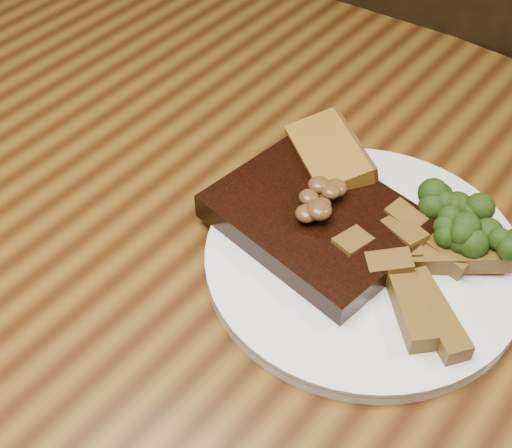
% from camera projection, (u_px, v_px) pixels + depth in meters
% --- Properties ---
extents(dining_table, '(1.60, 0.90, 0.75)m').
position_uv_depth(dining_table, '(262.00, 301.00, 0.76)').
color(dining_table, '#533510').
rests_on(dining_table, ground).
extents(chair_far, '(0.50, 0.50, 0.96)m').
position_uv_depth(chair_far, '(473.00, 119.00, 1.18)').
color(chair_far, black).
rests_on(chair_far, ground).
extents(plate, '(0.32, 0.32, 0.01)m').
position_uv_depth(plate, '(363.00, 260.00, 0.67)').
color(plate, silver).
rests_on(plate, dining_table).
extents(steak, '(0.21, 0.17, 0.03)m').
position_uv_depth(steak, '(316.00, 219.00, 0.68)').
color(steak, black).
rests_on(steak, plate).
extents(steak_bone, '(0.16, 0.03, 0.02)m').
position_uv_depth(steak_bone, '(275.00, 262.00, 0.65)').
color(steak_bone, beige).
rests_on(steak_bone, plate).
extents(mushroom_pile, '(0.06, 0.06, 0.03)m').
position_uv_depth(mushroom_pile, '(327.00, 203.00, 0.66)').
color(mushroom_pile, '#522F19').
rests_on(mushroom_pile, steak).
extents(garlic_bread, '(0.12, 0.10, 0.02)m').
position_uv_depth(garlic_bread, '(327.00, 169.00, 0.74)').
color(garlic_bread, '#93641A').
rests_on(garlic_bread, plate).
extents(potato_wedges, '(0.12, 0.12, 0.02)m').
position_uv_depth(potato_wedges, '(423.00, 267.00, 0.65)').
color(potato_wedges, brown).
rests_on(potato_wedges, plate).
extents(broccoli_cluster, '(0.08, 0.08, 0.04)m').
position_uv_depth(broccoli_cluster, '(467.00, 231.00, 0.66)').
color(broccoli_cluster, '#1C330B').
rests_on(broccoli_cluster, plate).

